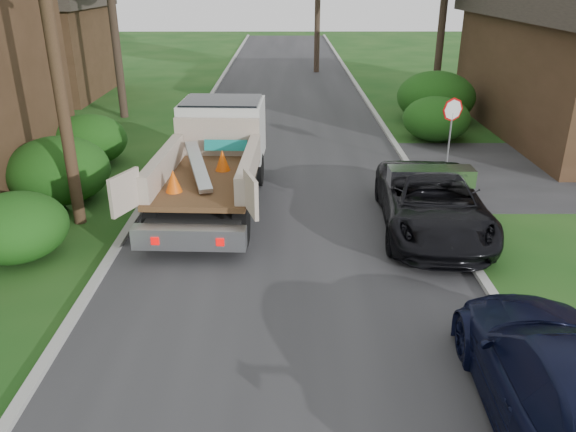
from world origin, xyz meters
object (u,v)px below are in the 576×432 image
Objects in this scene: stop_sign at (452,120)px; house_left_far at (28,37)px; navy_suv at (571,390)px; utility_pole at (48,15)px; flatbed_truck at (217,149)px; black_pickup at (432,202)px.

stop_sign is 0.33× the size of house_left_far.
navy_suv is at bearing -96.94° from stop_sign.
utility_pole reaches higher than flatbed_truck.
house_left_far is 24.58m from black_pickup.
utility_pole reaches higher than stop_sign.
black_pickup is 0.99× the size of navy_suv.
utility_pole is 1.85× the size of black_pickup.
stop_sign is 4.88m from black_pickup.
flatbed_truck is at bearing -55.30° from navy_suv.
house_left_far reaches higher than black_pickup.
utility_pole is 10.11m from black_pickup.
black_pickup is at bearing -3.03° from utility_pole.
stop_sign reaches higher than black_pickup.
utility_pole reaches higher than navy_suv.
house_left_far reaches higher than flatbed_truck.
navy_suv is (5.85, -9.48, -0.61)m from flatbed_truck.
utility_pole is 1.32× the size of house_left_far.
flatbed_truck is (-7.25, -2.02, -0.37)m from stop_sign.
stop_sign is 0.46× the size of black_pickup.
navy_suv is at bearing -84.08° from black_pickup.
black_pickup is (9.08, -0.48, -4.42)m from utility_pole.
black_pickup is (17.10, -17.50, -2.30)m from house_left_far.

